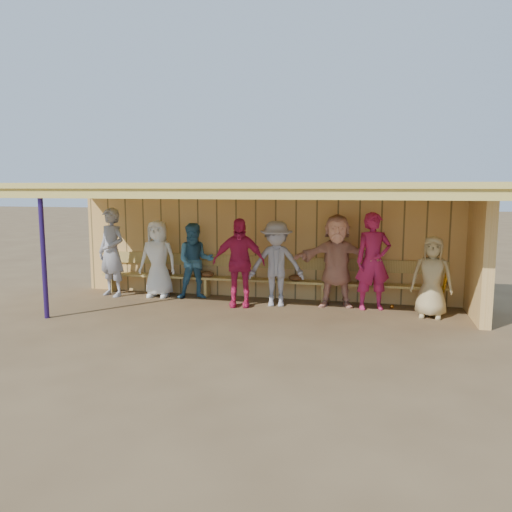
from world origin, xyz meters
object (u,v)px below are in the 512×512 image
Objects in this scene: player_h at (432,277)px; player_b at (158,259)px; player_a at (112,252)px; player_d at (239,263)px; player_c at (195,261)px; bench at (264,275)px; player_f at (337,261)px; player_e at (276,264)px; player_g at (373,261)px.

player_b is at bearing -177.64° from player_h.
player_h is at bearing 17.22° from player_a.
player_d reaches higher than player_b.
bench is (1.47, 0.31, -0.30)m from player_c.
player_d is 0.96× the size of player_f.
player_a is at bearing -175.43° from player_h.
player_f is at bearing -20.34° from player_c.
player_e is (1.84, -0.24, 0.04)m from player_c.
player_b reaches higher than player_h.
player_d is at bearing -172.54° from player_f.
player_a is 1.13× the size of player_e.
player_c is 0.85× the size of player_g.
player_g is 1.26× the size of player_h.
player_g is at bearing 20.65° from player_a.
player_b is (1.03, 0.18, -0.13)m from player_a.
player_e is at bearing -177.24° from player_h.
player_e is at bearing -55.86° from bench.
player_h is (5.72, -0.48, -0.09)m from player_b.
player_c is 4.86m from player_h.
player_c is at bearing 174.42° from player_f.
player_e is 1.93m from player_g.
player_f is 0.73m from player_g.
player_g is (2.66, 0.37, 0.06)m from player_d.
player_a reaches higher than player_c.
player_a is 1.19× the size of player_c.
player_d is (3.01, -0.28, -0.08)m from player_a.
player_b reaches higher than bench.
player_g is 0.25× the size of bench.
player_h is at bearing -20.00° from player_f.
player_a reaches higher than player_b.
player_g is at bearing -3.94° from player_b.
player_a is 3.03m from player_d.
player_f reaches higher than player_d.
player_e reaches higher than player_h.
player_h is at bearing -7.61° from player_b.
player_f reaches higher than bench.
player_c is 1.08× the size of player_h.
bench is (-0.37, 0.55, -0.35)m from player_e.
player_d is (1.11, -0.45, 0.08)m from player_c.
player_g is 2.37m from bench.
player_a is at bearing 176.42° from player_f.
player_a is 1.05m from player_b.
player_c is at bearing 161.53° from player_g.
player_h is at bearing -10.96° from player_d.
player_g is (0.72, -0.08, 0.03)m from player_f.
player_b is 0.98× the size of player_e.
player_a reaches higher than player_d.
player_a reaches higher than bench.
player_a is at bearing -173.11° from player_b.
player_d is at bearing -173.83° from player_e.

